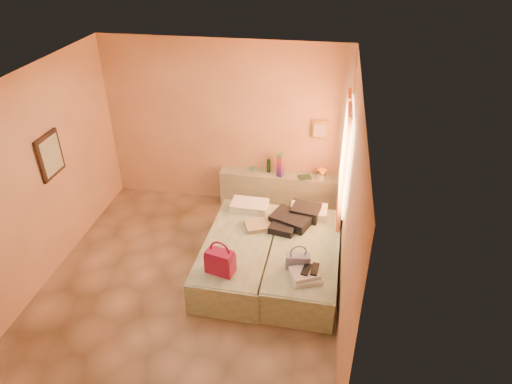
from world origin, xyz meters
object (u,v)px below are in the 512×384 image
water_bottle (269,166)px  flower_vase (321,172)px  magenta_handbag (220,261)px  bed_left (240,254)px  bed_right (303,261)px  headboard_ledge (281,191)px  green_book (305,177)px  blue_handbag (298,261)px  towel_stack (306,276)px

water_bottle → flower_vase: bearing=-6.7°
water_bottle → magenta_handbag: 2.43m
bed_left → bed_right: size_ratio=1.00×
water_bottle → headboard_ledge: bearing=-13.0°
magenta_handbag → green_book: bearing=83.0°
headboard_ledge → bed_right: 1.78m
blue_handbag → towel_stack: bearing=-64.5°
bed_left → bed_right: same height
flower_vase → towel_stack: (-0.07, -2.27, -0.23)m
headboard_ledge → towel_stack: 2.41m
water_bottle → green_book: size_ratio=1.15×
bed_right → bed_left: bearing=-178.4°
bed_right → water_bottle: size_ratio=8.66×
water_bottle → blue_handbag: (0.69, -2.18, -0.17)m
bed_left → green_book: bearing=66.2°
bed_left → green_book: (0.77, 1.63, 0.42)m
flower_vase → blue_handbag: flower_vase is taller
bed_right → magenta_handbag: size_ratio=5.61×
magenta_handbag → towel_stack: bearing=16.2°
towel_stack → water_bottle: bearing=108.9°
green_book → towel_stack: size_ratio=0.58×
green_book → water_bottle: bearing=148.9°
towel_stack → magenta_handbag: bearing=-177.7°
towel_stack → bed_right: bearing=96.0°
headboard_ledge → bed_right: bearing=-72.8°
blue_handbag → bed_right: bearing=77.2°
green_book → towel_stack: bearing=-105.2°
bed_left → towel_stack: size_ratio=5.71×
magenta_handbag → headboard_ledge: bearing=92.5°
headboard_ledge → magenta_handbag: size_ratio=5.75×
headboard_ledge → bed_right: size_ratio=1.02×
bed_left → flower_vase: flower_vase is taller
green_book → blue_handbag: 2.06m
bed_right → green_book: size_ratio=9.92×
headboard_ledge → magenta_handbag: bearing=-101.4°
bed_right → flower_vase: 1.74m
headboard_ledge → towel_stack: bearing=-75.7°
water_bottle → flower_vase: 0.89m
green_book → flower_vase: flower_vase is taller
headboard_ledge → flower_vase: bearing=-4.5°
bed_left → towel_stack: 1.19m
green_book → magenta_handbag: magenta_handbag is taller
headboard_ledge → green_book: bearing=-9.8°
headboard_ledge → bed_right: (0.52, -1.70, -0.08)m
bed_right → magenta_handbag: 1.28m
green_book → blue_handbag: size_ratio=0.65×
magenta_handbag → bed_left: bearing=95.1°
green_book → towel_stack: 2.27m
green_book → blue_handbag: blue_handbag is taller
bed_left → magenta_handbag: bearing=-97.3°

